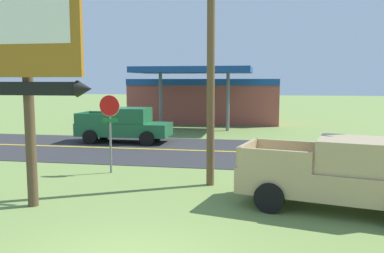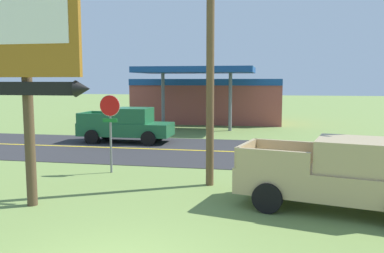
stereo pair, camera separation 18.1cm
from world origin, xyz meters
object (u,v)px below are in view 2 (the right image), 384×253
(gas_station, at_px, (208,99))
(pickup_tan_parked_on_lawn, at_px, (339,175))
(pickup_green_on_road, at_px, (127,125))
(motel_sign, at_px, (24,48))
(utility_pole, at_px, (210,25))
(stop_sign, at_px, (110,120))

(gas_station, distance_m, pickup_tan_parked_on_lawn, 23.45)
(pickup_tan_parked_on_lawn, distance_m, pickup_green_on_road, 14.21)
(gas_station, relative_size, pickup_green_on_road, 2.31)
(motel_sign, relative_size, utility_pole, 0.65)
(motel_sign, distance_m, pickup_tan_parked_on_lawn, 9.05)
(stop_sign, distance_m, gas_station, 19.34)
(gas_station, bearing_deg, pickup_green_on_road, -103.06)
(motel_sign, distance_m, gas_station, 23.84)
(utility_pole, relative_size, pickup_tan_parked_on_lawn, 1.79)
(gas_station, bearing_deg, utility_pole, -81.18)
(utility_pole, height_order, pickup_green_on_road, utility_pole)
(motel_sign, height_order, pickup_green_on_road, motel_sign)
(utility_pole, relative_size, pickup_green_on_road, 1.89)
(motel_sign, xyz_separation_m, stop_sign, (0.57, 4.37, -2.31))
(stop_sign, distance_m, utility_pole, 5.22)
(motel_sign, bearing_deg, pickup_tan_parked_on_lawn, 8.94)
(pickup_tan_parked_on_lawn, xyz_separation_m, pickup_green_on_road, (-9.74, 10.35, 0.00))
(utility_pole, distance_m, gas_station, 20.92)
(utility_pole, height_order, gas_station, utility_pole)
(stop_sign, distance_m, pickup_tan_parked_on_lawn, 8.38)
(stop_sign, height_order, gas_station, gas_station)
(motel_sign, relative_size, pickup_green_on_road, 1.23)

